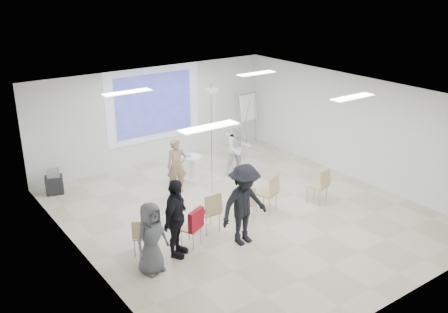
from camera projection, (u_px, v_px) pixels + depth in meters
floor at (243, 214)px, 12.58m from camera, size 8.00×9.00×0.10m
ceiling at (244, 93)px, 11.50m from camera, size 8.00×9.00×0.10m
wall_back at (154, 115)px, 15.50m from camera, size 8.00×0.10×3.00m
wall_left at (81, 198)px, 9.82m from camera, size 0.10×9.00×3.00m
wall_right at (355, 127)px, 14.26m from camera, size 0.10×9.00×3.00m
projection_halo at (154, 104)px, 15.33m from camera, size 3.20×0.01×2.30m
projection_image at (154, 104)px, 15.32m from camera, size 2.60×0.01×1.90m
pedestal_table at (192, 166)px, 14.35m from camera, size 0.74×0.74×0.76m
player_left at (177, 162)px, 13.45m from camera, size 0.73×0.60×1.70m
player_right at (238, 146)px, 14.59m from camera, size 1.00×0.87×1.79m
controller_left at (177, 149)px, 13.64m from camera, size 0.09×0.14×0.04m
controller_right at (228, 135)px, 14.58m from camera, size 0.07×0.14×0.04m
chair_far_left at (141, 234)px, 10.51m from camera, size 0.53×0.55×0.84m
chair_left_mid at (194, 226)px, 10.84m from camera, size 0.52×0.53×0.82m
chair_left_inner at (210, 209)px, 11.41m from camera, size 0.47×0.51×0.98m
chair_center at (246, 201)px, 11.92m from camera, size 0.55×0.57×0.91m
chair_right_inner at (270, 190)px, 12.39m from camera, size 0.60×0.62×0.98m
chair_right_far at (320, 183)px, 12.82m from camera, size 0.55×0.57×0.96m
red_jacket at (196, 220)px, 10.63m from camera, size 0.48×0.30×0.45m
laptop at (208, 210)px, 11.51m from camera, size 0.37×0.27×0.03m
audience_left at (175, 213)px, 10.32m from camera, size 1.34×1.25×1.99m
audience_mid at (244, 200)px, 10.79m from camera, size 1.40×0.80×2.11m
audience_outer at (151, 234)px, 9.79m from camera, size 0.93×0.71×1.69m
flipchart_easel at (248, 107)px, 16.88m from camera, size 0.81×0.61×1.87m
av_cart at (54, 182)px, 13.52m from camera, size 0.55×0.49×0.69m
ceiling_projector at (211, 96)px, 12.81m from camera, size 0.30×0.25×3.00m
fluor_panel_nw at (127, 92)px, 11.95m from camera, size 1.20×0.30×0.02m
fluor_panel_ne at (256, 73)px, 14.14m from camera, size 1.20×0.30×0.02m
fluor_panel_sw at (209, 127)px, 9.29m from camera, size 1.20×0.30×0.02m
fluor_panel_se at (353, 97)px, 11.48m from camera, size 1.20×0.30×0.02m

